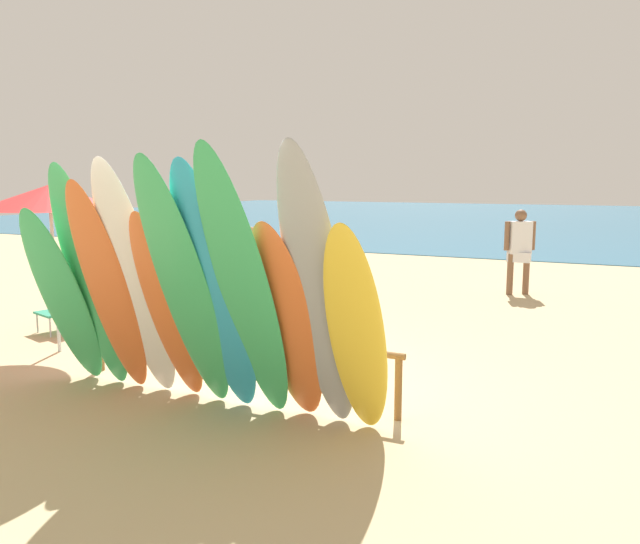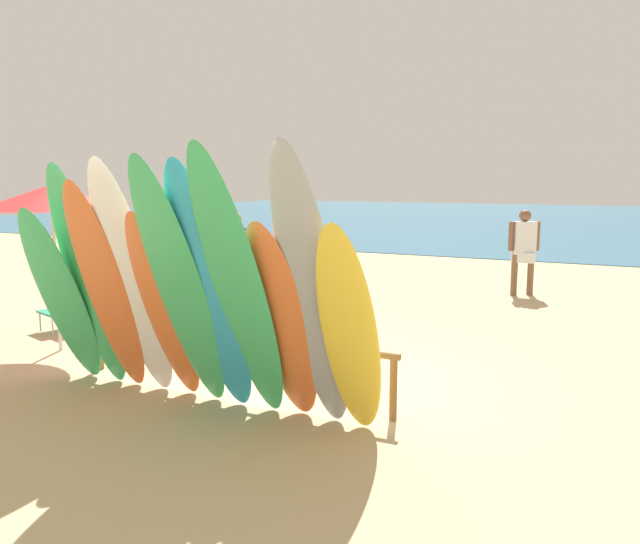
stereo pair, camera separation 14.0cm
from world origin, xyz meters
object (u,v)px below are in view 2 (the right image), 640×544
at_px(surfboard_orange_2, 106,290).
at_px(surfboard_orange_4, 164,309).
at_px(surfboard_yellow_10, 350,334).
at_px(beach_chair_blue, 146,300).
at_px(surfboard_white_3, 133,283).
at_px(beach_umbrella, 51,197).
at_px(surfboard_green_0, 62,298).
at_px(surfboard_green_1, 88,280).
at_px(surfboard_teal_6, 211,293).
at_px(surfboard_orange_8, 282,325).
at_px(beach_chair_striped, 154,284).
at_px(beachgoer_strolling, 235,260).
at_px(beachgoer_photographing, 524,246).
at_px(surfboard_green_5, 180,289).
at_px(surfboard_grey_9, 311,295).
at_px(surfboard_rack, 229,343).
at_px(beach_chair_red, 71,301).
at_px(surfboard_green_7, 239,291).

relative_size(surfboard_orange_2, surfboard_orange_4, 1.12).
relative_size(surfboard_yellow_10, beach_chair_blue, 2.52).
relative_size(surfboard_orange_2, surfboard_white_3, 0.92).
bearing_deg(beach_umbrella, surfboard_green_0, -39.51).
height_order(surfboard_green_0, surfboard_green_1, surfboard_green_1).
bearing_deg(surfboard_orange_4, surfboard_teal_6, -10.72).
bearing_deg(surfboard_orange_8, beach_chair_striped, 144.86).
bearing_deg(surfboard_teal_6, beachgoer_strolling, 122.18).
bearing_deg(surfboard_yellow_10, surfboard_teal_6, 179.36).
relative_size(beachgoer_photographing, beach_chair_striped, 1.96).
relative_size(surfboard_orange_4, surfboard_green_5, 0.80).
bearing_deg(surfboard_orange_2, surfboard_grey_9, -2.61).
xyz_separation_m(surfboard_rack, surfboard_white_3, (-0.66, -0.65, 0.69)).
height_order(surfboard_orange_2, beach_chair_red, surfboard_orange_2).
height_order(surfboard_green_0, surfboard_orange_4, surfboard_green_0).
bearing_deg(beach_chair_blue, surfboard_white_3, -61.55).
xyz_separation_m(surfboard_rack, beachgoer_photographing, (2.00, 7.02, 0.43)).
xyz_separation_m(surfboard_teal_6, beachgoer_strolling, (-1.93, 3.30, -0.20)).
xyz_separation_m(surfboard_white_3, surfboard_teal_6, (0.97, -0.07, -0.01)).
relative_size(surfboard_white_3, beach_chair_red, 2.99).
bearing_deg(surfboard_rack, surfboard_green_1, -153.94).
bearing_deg(beach_chair_red, surfboard_white_3, -15.12).
height_order(surfboard_yellow_10, beach_chair_red, surfboard_yellow_10).
distance_m(surfboard_orange_8, beach_umbrella, 4.08).
height_order(surfboard_rack, beachgoer_photographing, beachgoer_photographing).
distance_m(surfboard_rack, surfboard_orange_2, 1.34).
height_order(surfboard_green_0, surfboard_orange_2, surfboard_orange_2).
distance_m(surfboard_rack, beach_umbrella, 3.24).
distance_m(surfboard_green_1, surfboard_orange_2, 0.27).
bearing_deg(beach_chair_red, beach_umbrella, -31.66).
bearing_deg(surfboard_orange_8, surfboard_green_0, -175.21).
xyz_separation_m(surfboard_orange_4, beachgoer_photographing, (2.32, 7.63, -0.03)).
distance_m(surfboard_green_5, surfboard_grey_9, 1.31).
distance_m(surfboard_rack, surfboard_grey_9, 1.67).
distance_m(surfboard_green_1, surfboard_yellow_10, 2.92).
relative_size(surfboard_orange_2, surfboard_grey_9, 0.88).
bearing_deg(surfboard_green_1, surfboard_orange_4, -2.22).
bearing_deg(surfboard_green_7, surfboard_green_0, 179.77).
bearing_deg(surfboard_green_7, beachgoer_strolling, 127.26).
xyz_separation_m(beach_chair_red, beach_chair_striped, (0.08, 1.73, -0.00)).
height_order(surfboard_green_1, beachgoer_photographing, surfboard_green_1).
distance_m(surfboard_white_3, surfboard_orange_4, 0.42).
xyz_separation_m(surfboard_green_1, surfboard_green_7, (1.93, -0.17, 0.07)).
bearing_deg(surfboard_green_7, beachgoer_photographing, 83.49).
height_order(surfboard_green_1, surfboard_yellow_10, surfboard_green_1).
xyz_separation_m(surfboard_rack, surfboard_green_7, (0.66, -0.79, 0.74)).
bearing_deg(surfboard_teal_6, surfboard_orange_2, 178.76).
relative_size(surfboard_orange_8, beach_chair_red, 2.37).
distance_m(surfboard_green_5, surfboard_yellow_10, 1.66).
height_order(beachgoer_strolling, beach_chair_red, beachgoer_strolling).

